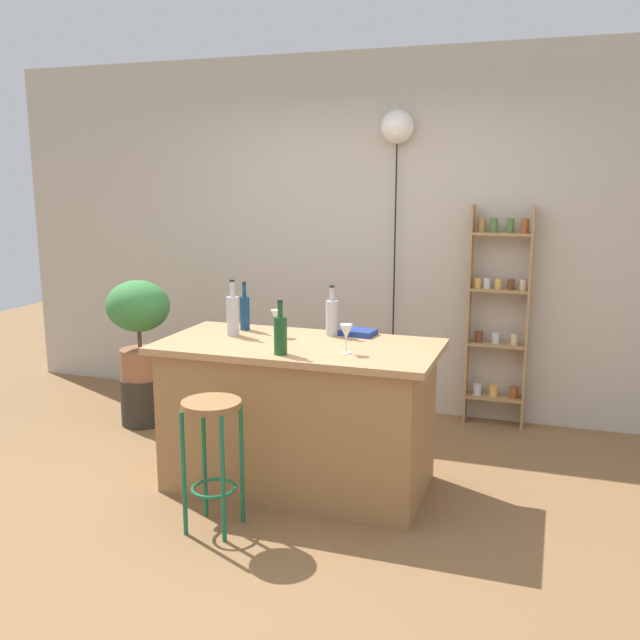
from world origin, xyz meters
name	(u,v)px	position (x,y,z in m)	size (l,w,h in m)	color
ground	(281,505)	(0.00, 0.00, 0.00)	(12.00, 12.00, 0.00)	brown
back_wall	(371,236)	(0.00, 1.95, 1.40)	(6.40, 0.10, 2.80)	#BCB2A3
kitchen_counter	(299,414)	(0.00, 0.30, 0.45)	(1.66, 0.82, 0.89)	#9E7042
bar_stool	(212,436)	(-0.23, -0.37, 0.52)	(0.31, 0.31, 0.71)	#196642
spice_shelf	(498,315)	(1.02, 1.81, 0.85)	(0.45, 0.15, 1.66)	#A87F51
plant_stool	(143,401)	(-1.51, 0.94, 0.18)	(0.33, 0.33, 0.36)	#2D2823
potted_plant	(139,318)	(-1.51, 0.94, 0.82)	(0.48, 0.43, 0.75)	#935B3D
bottle_spirits_clear	(332,317)	(0.12, 0.57, 1.01)	(0.08, 0.08, 0.31)	#B2B2B7
bottle_wine_red	(280,334)	(0.00, 0.02, 1.00)	(0.08, 0.08, 0.31)	#194C23
bottle_sauce_amber	(233,315)	(-0.46, 0.37, 1.02)	(0.08, 0.08, 0.35)	#B2B2B7
bottle_olive_oil	(245,312)	(-0.46, 0.54, 1.01)	(0.06, 0.06, 0.31)	navy
wine_glass_left	(277,317)	(-0.20, 0.44, 1.01)	(0.07, 0.07, 0.16)	silver
wine_glass_center	(346,333)	(0.34, 0.16, 1.01)	(0.07, 0.07, 0.16)	silver
cookbook	(358,332)	(0.27, 0.63, 0.91)	(0.21, 0.15, 0.04)	navy
pendant_globe_light	(397,130)	(0.22, 1.84, 2.20)	(0.25, 0.25, 2.35)	black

